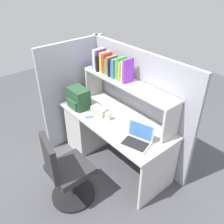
{
  "coord_description": "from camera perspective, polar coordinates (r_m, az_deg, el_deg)",
  "views": [
    {
      "loc": [
        1.9,
        -1.66,
        2.45
      ],
      "look_at": [
        0.0,
        -0.05,
        0.85
      ],
      "focal_mm": 38.33,
      "sensor_mm": 36.0,
      "label": 1
    }
  ],
  "objects": [
    {
      "name": "laptop",
      "position": [
        2.66,
        6.08,
        -6.41
      ],
      "size": [
        0.37,
        0.33,
        0.22
      ],
      "color": "#B7BABF",
      "rests_on": "desk"
    },
    {
      "name": "cubicle_partition_left",
      "position": [
        3.6,
        -8.82,
        4.57
      ],
      "size": [
        0.05,
        1.06,
        1.55
      ],
      "primitive_type": "cube",
      "color": "#9E9EA8",
      "rests_on": "ground_plane"
    },
    {
      "name": "overhead_hutch",
      "position": [
        2.99,
        3.67,
        5.43
      ],
      "size": [
        1.44,
        0.28,
        0.45
      ],
      "color": "beige",
      "rests_on": "desk"
    },
    {
      "name": "cubicle_partition_rear",
      "position": [
        3.25,
        5.79,
        1.53
      ],
      "size": [
        1.84,
        0.05,
        1.55
      ],
      "primitive_type": "cube",
      "color": "#9E9EA8",
      "rests_on": "ground_plane"
    },
    {
      "name": "ground_plane",
      "position": [
        3.52,
        0.63,
        -11.45
      ],
      "size": [
        8.0,
        8.0,
        0.0
      ],
      "primitive_type": "plane",
      "color": "#4C4C51"
    },
    {
      "name": "desk",
      "position": [
        3.49,
        -3.52,
        -3.25
      ],
      "size": [
        1.6,
        0.7,
        0.73
      ],
      "color": "silver",
      "rests_on": "ground_plane"
    },
    {
      "name": "office_chair",
      "position": [
        2.84,
        -10.91,
        -14.4
      ],
      "size": [
        0.52,
        0.52,
        0.93
      ],
      "rotation": [
        0.0,
        0.0,
        2.95
      ],
      "color": "black",
      "rests_on": "ground_plane"
    },
    {
      "name": "backpack",
      "position": [
        3.26,
        -8.08,
        3.28
      ],
      "size": [
        0.3,
        0.23,
        0.28
      ],
      "color": "#264C2D",
      "rests_on": "desk"
    },
    {
      "name": "reference_books_on_shelf",
      "position": [
        3.1,
        -0.08,
        11.09
      ],
      "size": [
        0.64,
        0.19,
        0.3
      ],
      "color": "blue",
      "rests_on": "overhead_hutch"
    },
    {
      "name": "tissue_box",
      "position": [
        3.12,
        -3.01,
        0.28
      ],
      "size": [
        0.23,
        0.15,
        0.1
      ],
      "primitive_type": "cube",
      "rotation": [
        0.0,
        0.0,
        0.12
      ],
      "color": "#BFB299",
      "rests_on": "desk"
    },
    {
      "name": "computer_mouse",
      "position": [
        3.08,
        -5.5,
        -0.99
      ],
      "size": [
        0.09,
        0.12,
        0.03
      ],
      "primitive_type": "cube",
      "rotation": [
        0.0,
        0.0,
        -0.36
      ],
      "color": "#7299C6",
      "rests_on": "desk"
    },
    {
      "name": "paper_cup",
      "position": [
        3.01,
        -0.98,
        -1.05
      ],
      "size": [
        0.08,
        0.08,
        0.1
      ],
      "primitive_type": "cylinder",
      "color": "white",
      "rests_on": "desk"
    }
  ]
}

